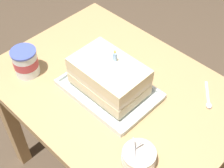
% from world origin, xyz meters
% --- Properties ---
extents(dining_table, '(0.99, 0.72, 0.72)m').
position_xyz_m(dining_table, '(0.00, 0.00, 0.60)').
color(dining_table, tan).
rests_on(dining_table, ground_plane).
extents(foil_tray, '(0.37, 0.26, 0.02)m').
position_xyz_m(foil_tray, '(0.00, -0.03, 0.72)').
color(foil_tray, silver).
rests_on(foil_tray, dining_table).
extents(birthday_cake, '(0.28, 0.18, 0.17)m').
position_xyz_m(birthday_cake, '(0.00, -0.03, 0.80)').
color(birthday_cake, beige).
rests_on(birthday_cake, foil_tray).
extents(bowl_stack, '(0.11, 0.11, 0.11)m').
position_xyz_m(bowl_stack, '(0.29, -0.19, 0.75)').
color(bowl_stack, silver).
rests_on(bowl_stack, dining_table).
extents(ice_cream_tub, '(0.10, 0.10, 0.12)m').
position_xyz_m(ice_cream_tub, '(-0.32, -0.19, 0.78)').
color(ice_cream_tub, white).
rests_on(ice_cream_tub, dining_table).
extents(serving_spoon_near_tray, '(0.10, 0.12, 0.01)m').
position_xyz_m(serving_spoon_near_tray, '(0.31, 0.20, 0.72)').
color(serving_spoon_near_tray, silver).
rests_on(serving_spoon_near_tray, dining_table).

